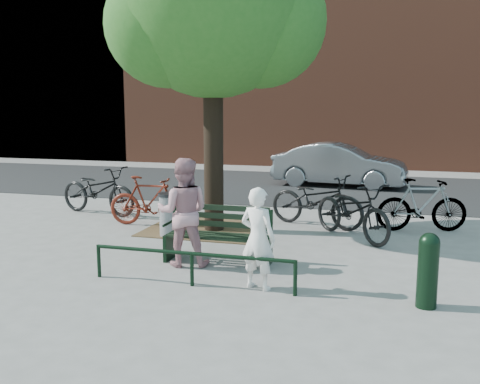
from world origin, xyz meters
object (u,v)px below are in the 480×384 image
(person_right, at_px, (183,212))
(parked_car, at_px, (339,165))
(person_left, at_px, (258,238))
(bicycle_c, at_px, (317,200))
(bollard, at_px, (428,268))
(litter_bin, at_px, (169,215))
(park_bench, at_px, (219,233))

(person_right, distance_m, parked_car, 9.45)
(person_left, bearing_deg, bicycle_c, -77.34)
(bollard, relative_size, litter_bin, 1.13)
(park_bench, xyz_separation_m, person_left, (0.94, -1.13, 0.25))
(bollard, xyz_separation_m, parked_car, (-2.07, 10.19, 0.16))
(person_right, height_order, bicycle_c, person_right)
(bollard, relative_size, parked_car, 0.24)
(litter_bin, bearing_deg, bicycle_c, 32.03)
(park_bench, distance_m, person_left, 1.49)
(litter_bin, bearing_deg, park_bench, -42.62)
(person_left, height_order, bollard, person_left)
(bicycle_c, height_order, parked_car, parked_car)
(litter_bin, bearing_deg, person_left, -45.87)
(person_right, xyz_separation_m, litter_bin, (-0.99, 1.71, -0.44))
(bollard, relative_size, bicycle_c, 0.46)
(bollard, bearing_deg, parked_car, 101.50)
(park_bench, distance_m, person_right, 0.72)
(person_left, bearing_deg, bollard, -166.18)
(parked_car, bearing_deg, litter_bin, 166.20)
(park_bench, xyz_separation_m, bicycle_c, (1.21, 3.04, 0.09))
(person_right, relative_size, litter_bin, 2.01)
(bollard, distance_m, parked_car, 10.40)
(park_bench, height_order, bicycle_c, bicycle_c)
(bollard, bearing_deg, person_left, 177.45)
(person_left, height_order, person_right, person_right)
(bicycle_c, bearing_deg, person_right, 172.89)
(bollard, bearing_deg, person_right, 166.62)
(park_bench, xyz_separation_m, litter_bin, (-1.48, 1.36, -0.04))
(park_bench, xyz_separation_m, person_right, (-0.49, -0.35, 0.40))
(person_right, bearing_deg, bicycle_c, -130.33)
(person_right, distance_m, bicycle_c, 3.80)
(person_right, distance_m, bollard, 3.81)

